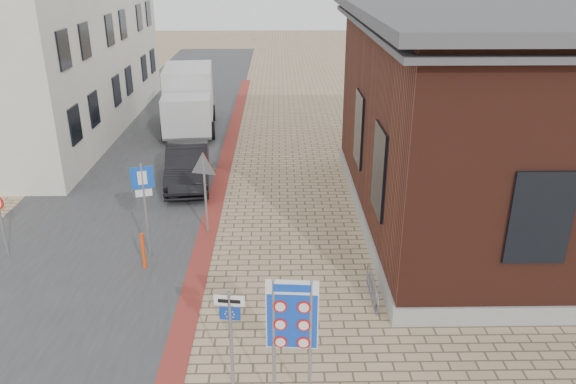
# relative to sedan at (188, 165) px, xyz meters

# --- Properties ---
(ground) EXTENTS (120.00, 120.00, 0.00)m
(ground) POSITION_rel_sedan_xyz_m (3.20, -10.22, -0.74)
(ground) COLOR tan
(ground) RESTS_ON ground
(road_strip) EXTENTS (7.00, 60.00, 0.02)m
(road_strip) POSITION_rel_sedan_xyz_m (-2.30, 4.78, -0.73)
(road_strip) COLOR #38383A
(road_strip) RESTS_ON ground
(curb_strip) EXTENTS (0.60, 40.00, 0.02)m
(curb_strip) POSITION_rel_sedan_xyz_m (1.20, -0.22, -0.73)
(curb_strip) COLOR maroon
(curb_strip) RESTS_ON ground
(brick_building) EXTENTS (13.00, 13.00, 6.80)m
(brick_building) POSITION_rel_sedan_xyz_m (12.19, -3.23, 2.74)
(brick_building) COLOR gray
(brick_building) RESTS_ON ground
(townhouse_mid) EXTENTS (7.40, 6.40, 9.10)m
(townhouse_mid) POSITION_rel_sedan_xyz_m (-7.79, 7.78, 3.82)
(townhouse_mid) COLOR silver
(townhouse_mid) RESTS_ON ground
(townhouse_far) EXTENTS (7.40, 6.40, 8.30)m
(townhouse_far) POSITION_rel_sedan_xyz_m (-7.79, 13.78, 3.42)
(townhouse_far) COLOR silver
(townhouse_far) RESTS_ON ground
(bike_rack) EXTENTS (0.08, 1.80, 0.60)m
(bike_rack) POSITION_rel_sedan_xyz_m (5.85, -8.02, -0.48)
(bike_rack) COLOR slate
(bike_rack) RESTS_ON ground
(sedan) EXTENTS (2.07, 4.66, 1.49)m
(sedan) POSITION_rel_sedan_xyz_m (0.00, 0.00, 0.00)
(sedan) COLOR black
(sedan) RESTS_ON ground
(box_truck) EXTENTS (2.90, 5.99, 3.03)m
(box_truck) POSITION_rel_sedan_xyz_m (-1.00, 7.46, 0.82)
(box_truck) COLOR slate
(box_truck) RESTS_ON ground
(border_sign) EXTENTS (0.96, 0.12, 2.81)m
(border_sign) POSITION_rel_sedan_xyz_m (3.70, -11.72, 1.27)
(border_sign) COLOR gray
(border_sign) RESTS_ON ground
(essen_sign) EXTENTS (0.60, 0.12, 2.24)m
(essen_sign) POSITION_rel_sedan_xyz_m (2.51, -11.12, 0.72)
(essen_sign) COLOR gray
(essen_sign) RESTS_ON ground
(parking_sign) EXTENTS (0.61, 0.21, 2.86)m
(parking_sign) POSITION_rel_sedan_xyz_m (-0.30, -5.73, 1.23)
(parking_sign) COLOR gray
(parking_sign) RESTS_ON ground
(yield_sign) EXTENTS (0.91, 0.31, 2.63)m
(yield_sign) POSITION_rel_sedan_xyz_m (1.20, -4.22, 1.27)
(yield_sign) COLOR gray
(yield_sign) RESTS_ON ground
(speed_sign) EXTENTS (0.46, 0.17, 1.99)m
(speed_sign) POSITION_rel_sedan_xyz_m (-4.42, -5.72, 0.55)
(speed_sign) COLOR gray
(speed_sign) RESTS_ON ground
(bollard) EXTENTS (0.12, 0.12, 1.09)m
(bollard) POSITION_rel_sedan_xyz_m (-0.30, -6.45, -0.20)
(bollard) COLOR #FF450D
(bollard) RESTS_ON ground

